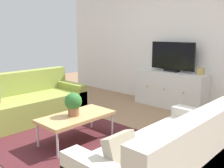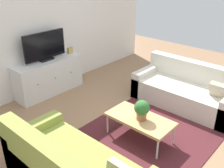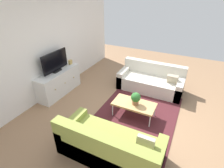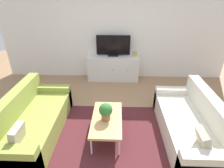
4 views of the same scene
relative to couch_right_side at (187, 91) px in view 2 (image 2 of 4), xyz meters
The scene contains 9 objects.
ground_plane 1.46m from the couch_right_side, behind, with size 10.00×10.00×0.00m, color #997251.
wall_back 3.21m from the couch_right_side, 118.42° to the left, with size 6.40×0.12×2.70m, color white.
area_rug 1.46m from the couch_right_side, behind, with size 2.50×1.90×0.01m, color #4C1E23.
couch_right_side is the anchor object (origin of this frame).
coffee_table 1.51m from the couch_right_side, behind, with size 0.52×1.02×0.38m.
potted_plant 1.54m from the couch_right_side, behind, with size 0.23×0.23×0.31m.
tv_console 2.79m from the couch_right_side, 121.68° to the left, with size 1.45×0.47×0.71m.
flat_screen_tv 2.90m from the couch_right_side, 121.46° to the left, with size 0.92×0.16×0.58m.
mantel_clock 2.58m from the couch_right_side, 109.95° to the left, with size 0.11×0.07×0.13m, color tan.
Camera 2 is at (-2.83, -1.99, 2.51)m, focal length 41.66 mm.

